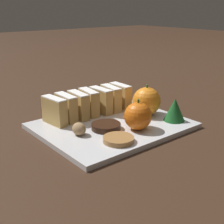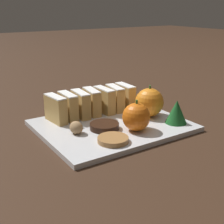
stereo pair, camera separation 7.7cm
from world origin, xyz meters
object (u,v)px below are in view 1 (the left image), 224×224
(walnut, at_px, (79,129))
(chocolate_cookie, at_px, (106,126))
(orange_near, at_px, (138,116))
(orange_far, at_px, (147,101))

(walnut, height_order, chocolate_cookie, walnut)
(walnut, relative_size, chocolate_cookie, 0.51)
(orange_near, xyz_separation_m, chocolate_cookie, (-0.05, -0.06, -0.03))
(orange_near, xyz_separation_m, walnut, (-0.06, -0.13, -0.02))
(orange_far, bearing_deg, walnut, -89.44)
(walnut, distance_m, chocolate_cookie, 0.07)
(orange_near, bearing_deg, orange_far, 124.24)
(orange_near, distance_m, orange_far, 0.11)
(walnut, xyz_separation_m, chocolate_cookie, (0.01, 0.07, -0.01))
(orange_far, xyz_separation_m, chocolate_cookie, (0.01, -0.15, -0.03))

